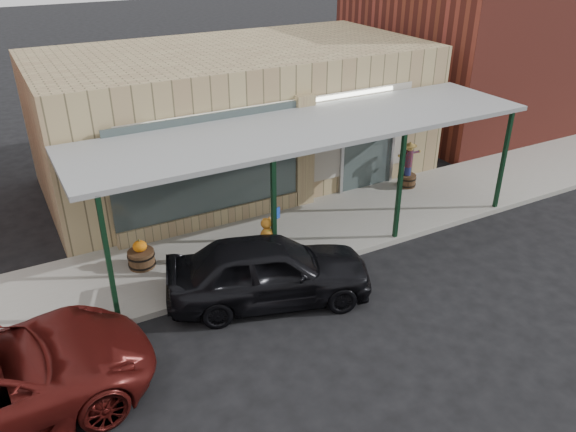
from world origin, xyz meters
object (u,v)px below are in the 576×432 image
barrel_scarecrow (408,171)px  handicap_sign (276,227)px  parked_sedan (269,270)px  barrel_pumpkin (141,257)px

barrel_scarecrow → handicap_sign: barrel_scarecrow is taller
barrel_scarecrow → parked_sedan: 7.18m
barrel_pumpkin → handicap_sign: 3.31m
barrel_scarecrow → parked_sedan: barrel_scarecrow is taller
barrel_scarecrow → parked_sedan: (-6.46, -3.12, 0.12)m
barrel_pumpkin → handicap_sign: (2.99, -1.28, 0.64)m
barrel_scarecrow → barrel_pumpkin: bearing=-169.8°
barrel_pumpkin → handicap_sign: size_ratio=0.53×
handicap_sign → parked_sedan: 1.47m
handicap_sign → barrel_pumpkin: bearing=137.9°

